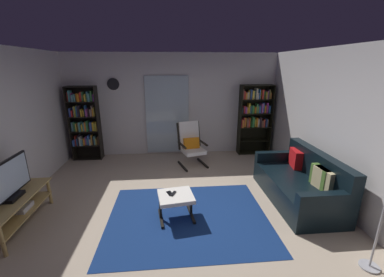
# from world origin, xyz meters

# --- Properties ---
(ground_plane) EXTENTS (7.02, 7.02, 0.00)m
(ground_plane) POSITION_xyz_m (0.00, 0.00, 0.00)
(ground_plane) COLOR tan
(wall_back) EXTENTS (5.60, 0.06, 2.60)m
(wall_back) POSITION_xyz_m (0.00, 2.90, 1.30)
(wall_back) COLOR silver
(wall_back) RESTS_ON ground
(wall_right) EXTENTS (0.06, 6.00, 2.60)m
(wall_right) POSITION_xyz_m (2.70, 0.00, 1.30)
(wall_right) COLOR silver
(wall_right) RESTS_ON ground
(glass_door_panel) EXTENTS (1.10, 0.01, 2.00)m
(glass_door_panel) POSITION_xyz_m (-0.15, 2.83, 1.05)
(glass_door_panel) COLOR silver
(area_rug) EXTENTS (2.47, 1.96, 0.01)m
(area_rug) POSITION_xyz_m (0.17, -0.11, 0.00)
(area_rug) COLOR navy
(area_rug) RESTS_ON ground
(tv_stand) EXTENTS (0.48, 1.32, 0.46)m
(tv_stand) POSITION_xyz_m (-2.35, -0.08, 0.31)
(tv_stand) COLOR tan
(tv_stand) RESTS_ON ground
(television) EXTENTS (0.20, 0.93, 0.57)m
(television) POSITION_xyz_m (-2.35, -0.10, 0.74)
(television) COLOR black
(television) RESTS_ON tv_stand
(bookshelf_near_tv) EXTENTS (0.69, 0.30, 1.82)m
(bookshelf_near_tv) POSITION_xyz_m (-2.18, 2.66, 0.98)
(bookshelf_near_tv) COLOR black
(bookshelf_near_tv) RESTS_ON ground
(bookshelf_near_sofa) EXTENTS (0.83, 0.30, 1.82)m
(bookshelf_near_sofa) POSITION_xyz_m (2.13, 2.70, 1.06)
(bookshelf_near_sofa) COLOR black
(bookshelf_near_sofa) RESTS_ON ground
(leather_sofa) EXTENTS (0.89, 1.82, 0.87)m
(leather_sofa) POSITION_xyz_m (2.17, 0.26, 0.31)
(leather_sofa) COLOR black
(leather_sofa) RESTS_ON ground
(lounge_armchair) EXTENTS (0.72, 0.78, 1.02)m
(lounge_armchair) POSITION_xyz_m (0.40, 2.06, 0.53)
(lounge_armchair) COLOR black
(lounge_armchair) RESTS_ON ground
(ottoman) EXTENTS (0.58, 0.55, 0.40)m
(ottoman) POSITION_xyz_m (-0.02, -0.08, 0.33)
(ottoman) COLOR white
(ottoman) RESTS_ON ground
(tv_remote) EXTENTS (0.10, 0.15, 0.02)m
(tv_remote) POSITION_xyz_m (-0.05, -0.06, 0.41)
(tv_remote) COLOR black
(tv_remote) RESTS_ON ottoman
(cell_phone) EXTENTS (0.12, 0.16, 0.01)m
(cell_phone) POSITION_xyz_m (-0.11, -0.04, 0.40)
(cell_phone) COLOR black
(cell_phone) RESTS_ON ottoman
(wall_clock) EXTENTS (0.29, 0.03, 0.29)m
(wall_clock) POSITION_xyz_m (-1.45, 2.82, 1.85)
(wall_clock) COLOR silver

